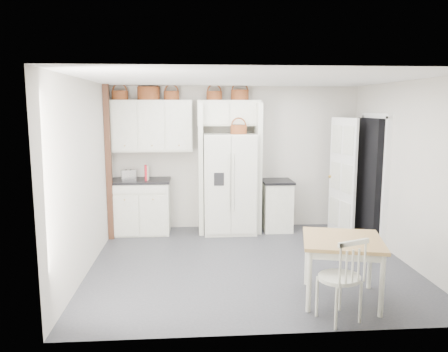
{
  "coord_description": "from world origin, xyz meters",
  "views": [
    {
      "loc": [
        -0.82,
        -5.98,
        2.23
      ],
      "look_at": [
        -0.34,
        0.4,
        1.22
      ],
      "focal_mm": 35.0,
      "sensor_mm": 36.0,
      "label": 1
    }
  ],
  "objects": [
    {
      "name": "cookbook_cream",
      "position": [
        -1.59,
        1.62,
        1.09
      ],
      "size": [
        0.05,
        0.17,
        0.25
      ],
      "primitive_type": "cube",
      "rotation": [
        0.0,
        0.0,
        -0.07
      ],
      "color": "beige",
      "rests_on": "counter_left"
    },
    {
      "name": "counter_right",
      "position": [
        0.72,
        1.7,
        0.9
      ],
      "size": [
        0.54,
        0.64,
        0.04
      ],
      "primitive_type": "cube",
      "color": "black",
      "rests_on": "base_cab_right"
    },
    {
      "name": "windsor_chair",
      "position": [
        0.71,
        -1.75,
        0.47
      ],
      "size": [
        0.58,
        0.55,
        0.93
      ],
      "primitive_type": "cube",
      "rotation": [
        0.0,
        0.0,
        0.38
      ],
      "color": "beige",
      "rests_on": "floor"
    },
    {
      "name": "wall_back",
      "position": [
        0.0,
        2.0,
        1.3
      ],
      "size": [
        4.5,
        0.0,
        4.5
      ],
      "primitive_type": "plane",
      "rotation": [
        1.57,
        0.0,
        0.0
      ],
      "color": "#B5B1A6",
      "rests_on": "floor"
    },
    {
      "name": "trim_post",
      "position": [
        -2.2,
        1.35,
        1.3
      ],
      "size": [
        0.09,
        0.09,
        2.6
      ],
      "primitive_type": "cube",
      "color": "#392210",
      "rests_on": "floor"
    },
    {
      "name": "door_slab",
      "position": [
        1.8,
        1.33,
        1.02
      ],
      "size": [
        0.21,
        0.79,
        2.05
      ],
      "primitive_type": "cube",
      "rotation": [
        0.0,
        0.0,
        -1.36
      ],
      "color": "white",
      "rests_on": "floor"
    },
    {
      "name": "cookbook_red",
      "position": [
        -1.62,
        1.62,
        1.1
      ],
      "size": [
        0.06,
        0.18,
        0.26
      ],
      "primitive_type": "cube",
      "rotation": [
        0.0,
        0.0,
        0.14
      ],
      "color": "#AC131F",
      "rests_on": "counter_left"
    },
    {
      "name": "basket_upper_a",
      "position": [
        -2.05,
        1.83,
        2.43
      ],
      "size": [
        0.28,
        0.28,
        0.16
      ],
      "primitive_type": "cylinder",
      "color": "#5E3312",
      "rests_on": "upper_cabinet"
    },
    {
      "name": "wall_right",
      "position": [
        2.25,
        0.0,
        1.3
      ],
      "size": [
        0.0,
        4.0,
        4.0
      ],
      "primitive_type": "plane",
      "rotation": [
        1.57,
        0.0,
        -1.57
      ],
      "color": "#B5B1A6",
      "rests_on": "floor"
    },
    {
      "name": "basket_upper_b",
      "position": [
        -1.56,
        1.83,
        2.46
      ],
      "size": [
        0.38,
        0.38,
        0.23
      ],
      "primitive_type": "cylinder",
      "color": "#5E3312",
      "rests_on": "upper_cabinet"
    },
    {
      "name": "basket_bridge_b",
      "position": [
        0.05,
        1.83,
        2.44
      ],
      "size": [
        0.32,
        0.32,
        0.18
      ],
      "primitive_type": "cylinder",
      "color": "#5E3312",
      "rests_on": "bridge_cabinet"
    },
    {
      "name": "ceiling",
      "position": [
        0.0,
        0.0,
        2.6
      ],
      "size": [
        4.5,
        4.5,
        0.0
      ],
      "primitive_type": "plane",
      "color": "white",
      "rests_on": "wall_back"
    },
    {
      "name": "upper_cabinet",
      "position": [
        -1.5,
        1.83,
        1.9
      ],
      "size": [
        1.4,
        0.34,
        0.9
      ],
      "primitive_type": "cube",
      "color": "beige",
      "rests_on": "wall_back"
    },
    {
      "name": "toaster",
      "position": [
        -1.93,
        1.7,
        1.05
      ],
      "size": [
        0.28,
        0.21,
        0.17
      ],
      "primitive_type": "cube",
      "rotation": [
        0.0,
        0.0,
        0.27
      ],
      "color": "silver",
      "rests_on": "counter_left"
    },
    {
      "name": "base_cab_left",
      "position": [
        -1.72,
        1.7,
        0.46
      ],
      "size": [
        1.0,
        0.63,
        0.92
      ],
      "primitive_type": "cube",
      "color": "beige",
      "rests_on": "floor"
    },
    {
      "name": "bridge_cabinet",
      "position": [
        -0.15,
        1.83,
        2.12
      ],
      "size": [
        1.12,
        0.34,
        0.45
      ],
      "primitive_type": "cube",
      "color": "beige",
      "rests_on": "wall_back"
    },
    {
      "name": "basket_bridge_a",
      "position": [
        -0.41,
        1.83,
        2.43
      ],
      "size": [
        0.28,
        0.28,
        0.16
      ],
      "primitive_type": "cylinder",
      "color": "#5E3312",
      "rests_on": "bridge_cabinet"
    },
    {
      "name": "dining_table",
      "position": [
        0.9,
        -1.27,
        0.37
      ],
      "size": [
        1.06,
        1.06,
        0.74
      ],
      "primitive_type": "cube",
      "rotation": [
        0.0,
        0.0,
        -0.23
      ],
      "color": "olive",
      "rests_on": "floor"
    },
    {
      "name": "fridge_panel_left",
      "position": [
        -0.66,
        1.7,
        1.15
      ],
      "size": [
        0.08,
        0.6,
        2.3
      ],
      "primitive_type": "cube",
      "color": "beige",
      "rests_on": "floor"
    },
    {
      "name": "counter_left",
      "position": [
        -1.72,
        1.7,
        0.94
      ],
      "size": [
        1.04,
        0.67,
        0.04
      ],
      "primitive_type": "cube",
      "color": "black",
      "rests_on": "base_cab_left"
    },
    {
      "name": "refrigerator",
      "position": [
        -0.15,
        1.65,
        0.88
      ],
      "size": [
        0.91,
        0.73,
        1.77
      ],
      "primitive_type": "cube",
      "color": "silver",
      "rests_on": "floor"
    },
    {
      "name": "doorway_void",
      "position": [
        2.16,
        1.0,
        1.02
      ],
      "size": [
        0.18,
        0.85,
        2.05
      ],
      "primitive_type": "cube",
      "color": "black",
      "rests_on": "floor"
    },
    {
      "name": "basket_upper_c",
      "position": [
        -1.16,
        1.83,
        2.43
      ],
      "size": [
        0.27,
        0.27,
        0.15
      ],
      "primitive_type": "cylinder",
      "color": "#5E3312",
      "rests_on": "upper_cabinet"
    },
    {
      "name": "basket_fridge_b",
      "position": [
        0.0,
        1.55,
        1.84
      ],
      "size": [
        0.28,
        0.28,
        0.15
      ],
      "primitive_type": "cylinder",
      "color": "#5E3312",
      "rests_on": "refrigerator"
    },
    {
      "name": "base_cab_right",
      "position": [
        0.72,
        1.7,
        0.44
      ],
      "size": [
        0.5,
        0.6,
        0.88
      ],
      "primitive_type": "cube",
      "color": "beige",
      "rests_on": "floor"
    },
    {
      "name": "fridge_panel_right",
      "position": [
        0.36,
        1.7,
        1.15
      ],
      "size": [
        0.08,
        0.6,
        2.3
      ],
      "primitive_type": "cube",
      "color": "beige",
      "rests_on": "floor"
    },
    {
      "name": "floor",
      "position": [
        0.0,
        0.0,
        0.0
      ],
      "size": [
        4.5,
        4.5,
        0.0
      ],
      "primitive_type": "plane",
      "color": "#2C2E36",
      "rests_on": "ground"
    },
    {
      "name": "wall_left",
      "position": [
        -2.25,
        0.0,
        1.3
      ],
      "size": [
        0.0,
        4.0,
        4.0
      ],
      "primitive_type": "plane",
      "rotation": [
        1.57,
        0.0,
        1.57
      ],
      "color": "#B5B1A6",
      "rests_on": "floor"
    }
  ]
}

